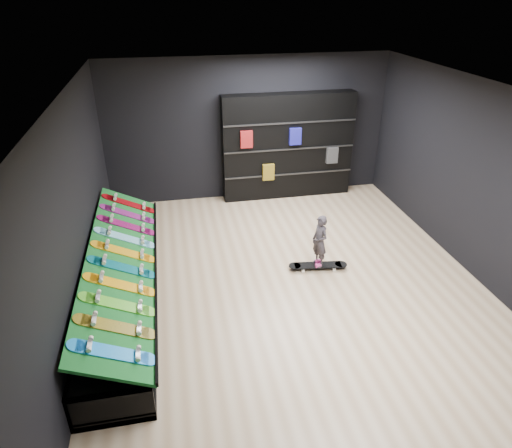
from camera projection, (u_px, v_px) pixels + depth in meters
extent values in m
cube|color=tan|center=(289.00, 282.00, 7.31)|extent=(6.00, 7.00, 0.01)
cube|color=white|center=(297.00, 91.00, 5.91)|extent=(6.00, 7.00, 0.01)
cube|color=black|center=(248.00, 129.00, 9.64)|extent=(6.00, 0.02, 3.00)
cube|color=black|center=(411.00, 378.00, 3.58)|extent=(6.00, 0.02, 3.00)
cube|color=black|center=(76.00, 215.00, 6.09)|extent=(0.02, 7.00, 3.00)
cube|color=black|center=(478.00, 181.00, 7.13)|extent=(0.02, 7.00, 3.00)
cube|color=#0D521A|center=(122.00, 261.00, 6.55)|extent=(0.92, 4.50, 0.46)
cube|color=black|center=(288.00, 146.00, 9.80)|extent=(2.82, 0.33, 2.26)
imported|color=black|center=(319.00, 251.00, 7.47)|extent=(0.19, 0.23, 0.54)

